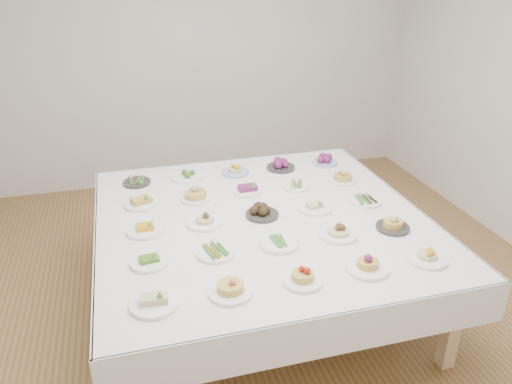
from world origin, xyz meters
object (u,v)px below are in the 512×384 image
object	(u,v)px
dish_0	(154,299)
dish_12	(262,210)
display_table	(261,224)
dish_24	(325,159)

from	to	relation	value
dish_0	dish_12	distance (m)	1.19
display_table	dish_0	world-z (taller)	dish_0
dish_12	dish_24	world-z (taller)	dish_12
dish_0	dish_12	world-z (taller)	dish_12
dish_12	dish_24	distance (m)	1.18
display_table	dish_24	bearing A→B (deg)	44.66
dish_24	dish_12	bearing A→B (deg)	-135.33
dish_12	display_table	bearing A→B (deg)	-137.07
display_table	dish_12	size ratio (longest dim) A/B	9.82
dish_0	dish_24	bearing A→B (deg)	44.61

